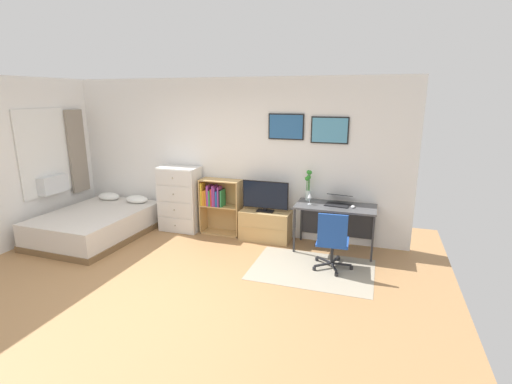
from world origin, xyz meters
name	(u,v)px	position (x,y,z in m)	size (l,w,h in m)	color
ground_plane	(159,293)	(0.00, 0.00, 0.00)	(7.20, 7.20, 0.00)	#A87A4C
wall_back_with_posters	(231,157)	(0.02, 2.43, 1.36)	(6.12, 0.09, 2.70)	white
area_rug	(312,269)	(1.70, 1.27, 0.00)	(1.70, 1.20, 0.01)	#9E937F
bed	(97,224)	(-2.10, 1.38, 0.24)	(1.49, 2.01, 0.59)	brown
dresser	(180,199)	(-0.88, 2.15, 0.58)	(0.72, 0.46, 1.17)	silver
bookshelf	(218,202)	(-0.17, 2.22, 0.57)	(0.72, 0.30, 0.98)	tan
tv_stand	(265,225)	(0.73, 2.17, 0.25)	(0.85, 0.41, 0.51)	tan
television	(265,197)	(0.73, 2.15, 0.77)	(0.79, 0.16, 0.52)	black
desk	(336,212)	(1.90, 2.15, 0.61)	(1.23, 0.60, 0.74)	#4C4C4F
office_chair	(332,240)	(1.96, 1.33, 0.46)	(0.56, 0.58, 0.86)	#232326
laptop	(339,200)	(1.93, 2.17, 0.80)	(0.41, 0.44, 0.16)	black
computer_mouse	(353,207)	(2.16, 2.04, 0.76)	(0.06, 0.10, 0.03)	silver
bamboo_vase	(308,185)	(1.42, 2.27, 0.99)	(0.11, 0.10, 0.50)	silver
wine_glass	(310,196)	(1.50, 2.02, 0.87)	(0.07, 0.07, 0.18)	silver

